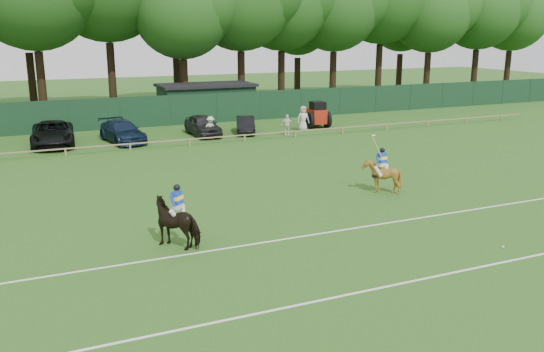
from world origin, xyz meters
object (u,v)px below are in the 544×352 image
suv_black (53,134)px  hatch_grey (203,125)px  horse_dark (178,222)px  polo_ball (503,247)px  spectator_mid (287,125)px  horse_chestnut (381,176)px  sedan_navy (122,132)px  tractor (317,115)px  estate_black (246,125)px  spectator_right (303,119)px  spectator_left (211,128)px  utility_shed (206,101)px

suv_black → hatch_grey: (10.48, -0.40, -0.05)m
horse_dark → polo_ball: 11.76m
hatch_grey → spectator_mid: size_ratio=2.95×
horse_chestnut → suv_black: horse_chestnut is taller
polo_ball → hatch_grey: bearing=96.6°
sedan_navy → tractor: 15.47m
spectator_mid → polo_ball: spectator_mid is taller
horse_chestnut → tractor: bearing=-118.5°
sedan_navy → hatch_grey: bearing=-7.5°
sedan_navy → polo_ball: (8.99, -26.19, -0.70)m
suv_black → spectator_mid: size_ratio=3.83×
horse_dark → estate_black: 23.64m
horse_chestnut → polo_ball: bearing=79.4°
hatch_grey → estate_black: 3.29m
spectator_right → spectator_mid: bearing=-144.8°
horse_dark → spectator_left: 21.24m
suv_black → tractor: (20.01, -0.47, 0.17)m
horse_dark → utility_shed: (10.52, 29.96, 0.66)m
horse_dark → estate_black: horse_dark is taller
tractor → hatch_grey: bearing=-175.2°
horse_dark → spectator_right: spectator_right is taller
horse_chestnut → suv_black: bearing=-63.6°
sedan_navy → tractor: (15.46, 0.17, 0.24)m
polo_ball → tractor: bearing=76.2°
horse_chestnut → suv_black: size_ratio=0.28×
horse_dark → suv_black: horse_dark is taller
spectator_right → tractor: bearing=38.3°
estate_black → spectator_right: bearing=7.7°
horse_dark → hatch_grey: size_ratio=0.46×
hatch_grey → polo_ball: bearing=-84.9°
hatch_grey → spectator_mid: (5.78, -2.40, -0.00)m
hatch_grey → sedan_navy: bearing=-179.1°
horse_chestnut → spectator_mid: horse_chestnut is taller
horse_dark → spectator_left: size_ratio=1.27×
suv_black → tractor: size_ratio=2.25×
suv_black → estate_black: 13.77m
suv_black → spectator_right: (18.20, -1.66, 0.15)m
horse_dark → estate_black: size_ratio=0.54×
horse_dark → tractor: tractor is taller
spectator_left → hatch_grey: bearing=83.0°
horse_dark → tractor: size_ratio=0.79×
horse_chestnut → polo_ball: size_ratio=18.30×
tractor → utility_shed: bearing=132.4°
sedan_navy → spectator_left: (6.03, -1.32, 0.07)m
sedan_navy → spectator_left: bearing=-22.2°
horse_chestnut → tractor: 19.46m
horse_dark → horse_chestnut: horse_dark is taller
polo_ball → sedan_navy: bearing=109.0°
spectator_right → spectator_left: bearing=-172.8°
tractor → estate_black: bearing=-172.1°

